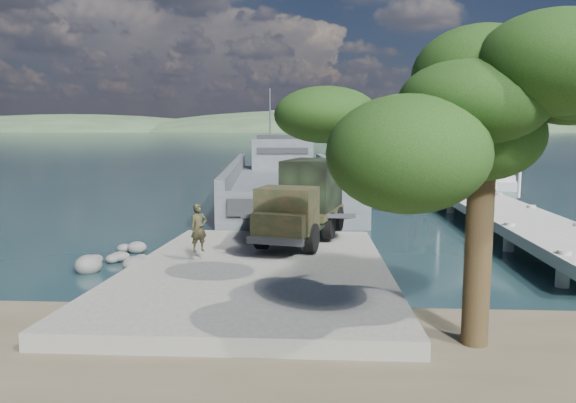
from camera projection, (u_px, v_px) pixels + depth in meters
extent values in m
plane|color=#163435|center=(263.00, 269.00, 23.47)|extent=(1400.00, 1400.00, 0.00)
cube|color=slate|center=(260.00, 269.00, 22.45)|extent=(10.00, 18.00, 0.50)
cube|color=#A3A299|center=(467.00, 195.00, 40.42)|extent=(4.00, 44.00, 0.50)
cube|color=#474D53|center=(285.00, 192.00, 46.71)|extent=(11.63, 30.43, 2.48)
cube|color=#474D53|center=(235.00, 171.00, 46.31)|extent=(3.34, 29.66, 1.29)
cube|color=#474D53|center=(335.00, 170.00, 46.61)|extent=(3.34, 29.66, 1.29)
cube|color=#474D53|center=(293.00, 213.00, 32.01)|extent=(8.92, 1.22, 2.58)
cube|color=#474D53|center=(282.00, 154.00, 56.16)|extent=(6.29, 4.50, 2.97)
cube|color=#282A2D|center=(282.00, 137.00, 55.93)|extent=(5.23, 3.62, 0.40)
cylinder|color=gray|center=(270.00, 114.00, 55.58)|extent=(0.16, 0.16, 4.96)
cylinder|color=gray|center=(294.00, 119.00, 55.74)|extent=(0.16, 0.16, 3.96)
cylinder|color=black|center=(262.00, 235.00, 24.89)|extent=(0.74, 1.34, 1.27)
cylinder|color=black|center=(311.00, 238.00, 24.23)|extent=(0.74, 1.34, 1.27)
cylinder|color=black|center=(285.00, 223.00, 28.03)|extent=(0.74, 1.34, 1.27)
cylinder|color=black|center=(329.00, 225.00, 27.37)|extent=(0.74, 1.34, 1.27)
cylinder|color=black|center=(296.00, 217.00, 29.88)|extent=(0.74, 1.34, 1.27)
cylinder|color=black|center=(337.00, 219.00, 29.21)|extent=(0.74, 1.34, 1.27)
cube|color=#1F2D19|center=(303.00, 223.00, 27.12)|extent=(3.90, 7.72, 0.24)
cube|color=black|center=(287.00, 210.00, 24.49)|extent=(2.84, 2.49, 1.95)
cube|color=black|center=(279.00, 225.00, 23.45)|extent=(2.39, 1.40, 0.98)
cube|color=black|center=(311.00, 212.00, 28.37)|extent=(3.46, 4.95, 0.34)
cube|color=#1F2D19|center=(312.00, 184.00, 28.37)|extent=(3.18, 4.17, 2.44)
cube|color=#282A2D|center=(275.00, 241.00, 23.07)|extent=(2.43, 0.83, 0.29)
imported|color=black|center=(199.00, 237.00, 22.62)|extent=(0.85, 0.80, 1.95)
cube|color=silver|center=(505.00, 185.00, 53.99)|extent=(3.42, 6.47, 1.02)
cube|color=silver|center=(506.00, 179.00, 52.84)|extent=(2.01, 2.17, 0.68)
cylinder|color=gray|center=(507.00, 147.00, 53.50)|extent=(0.11, 0.11, 6.77)
cube|color=silver|center=(488.00, 181.00, 58.77)|extent=(2.79, 5.03, 0.79)
cube|color=silver|center=(489.00, 177.00, 57.89)|extent=(1.59, 1.71, 0.53)
cylinder|color=gray|center=(490.00, 154.00, 58.39)|extent=(0.09, 0.09, 5.27)
cylinder|color=#302313|center=(479.00, 239.00, 14.03)|extent=(0.67, 0.67, 6.50)
ellipsoid|color=black|center=(485.00, 112.00, 13.61)|extent=(6.28, 5.83, 2.69)
ellipsoid|color=black|center=(326.00, 115.00, 17.15)|extent=(3.14, 3.14, 1.79)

